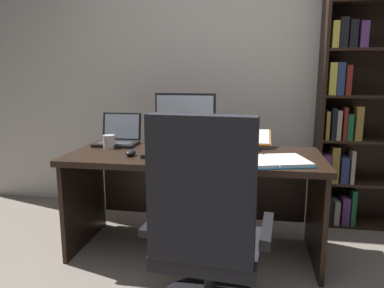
{
  "coord_description": "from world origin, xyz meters",
  "views": [
    {
      "loc": [
        0.2,
        -1.42,
        1.25
      ],
      "look_at": [
        -0.2,
        0.93,
        0.79
      ],
      "focal_mm": 34.32,
      "sensor_mm": 36.0,
      "label": 1
    }
  ],
  "objects": [
    {
      "name": "computer_mouse",
      "position": [
        -0.6,
        0.85,
        0.73
      ],
      "size": [
        0.06,
        0.1,
        0.04
      ],
      "primitive_type": "ellipsoid",
      "color": "black",
      "rests_on": "desk"
    },
    {
      "name": "notepad",
      "position": [
        -0.03,
        1.0,
        0.72
      ],
      "size": [
        0.16,
        0.21,
        0.01
      ],
      "primitive_type": "cube",
      "rotation": [
        0.0,
        0.0,
        0.02
      ],
      "color": "silver",
      "rests_on": "desk"
    },
    {
      "name": "bookshelf",
      "position": [
        1.04,
        1.7,
        1.04
      ],
      "size": [
        0.84,
        0.3,
        2.15
      ],
      "color": "black",
      "rests_on": "ground"
    },
    {
      "name": "reading_stand_with_book",
      "position": [
        0.19,
        1.27,
        0.77
      ],
      "size": [
        0.28,
        0.26,
        0.12
      ],
      "color": "black",
      "rests_on": "desk"
    },
    {
      "name": "wall_back",
      "position": [
        0.0,
        1.92,
        1.34
      ],
      "size": [
        5.15,
        0.12,
        2.68
      ],
      "primitive_type": "cube",
      "color": "beige",
      "rests_on": "ground"
    },
    {
      "name": "desk",
      "position": [
        -0.19,
        1.06,
        0.52
      ],
      "size": [
        1.71,
        0.72,
        0.71
      ],
      "color": "black",
      "rests_on": "ground"
    },
    {
      "name": "laptop",
      "position": [
        -0.83,
        1.22,
        0.76
      ],
      "size": [
        0.31,
        0.27,
        0.23
      ],
      "color": "black",
      "rests_on": "desk"
    },
    {
      "name": "office_chair",
      "position": [
        -0.01,
        0.2,
        0.46
      ],
      "size": [
        0.64,
        0.6,
        1.08
      ],
      "rotation": [
        0.0,
        0.0,
        -0.09
      ],
      "color": "black",
      "rests_on": "ground"
    },
    {
      "name": "open_binder",
      "position": [
        0.31,
        0.8,
        0.72
      ],
      "size": [
        0.52,
        0.43,
        0.02
      ],
      "rotation": [
        0.0,
        0.0,
        0.28
      ],
      "color": "#2D84C6",
      "rests_on": "desk"
    },
    {
      "name": "monitor",
      "position": [
        -0.3,
        1.22,
        0.91
      ],
      "size": [
        0.45,
        0.16,
        0.4
      ],
      "color": "black",
      "rests_on": "desk"
    },
    {
      "name": "pen",
      "position": [
        -0.01,
        1.0,
        0.73
      ],
      "size": [
        0.14,
        0.02,
        0.01
      ],
      "primitive_type": "cylinder",
      "rotation": [
        0.0,
        1.57,
        0.11
      ],
      "color": "maroon",
      "rests_on": "notepad"
    },
    {
      "name": "keyboard",
      "position": [
        -0.3,
        0.85,
        0.72
      ],
      "size": [
        0.42,
        0.15,
        0.02
      ],
      "primitive_type": "cube",
      "color": "black",
      "rests_on": "desk"
    },
    {
      "name": "coffee_mug",
      "position": [
        -0.84,
        1.08,
        0.76
      ],
      "size": [
        0.09,
        0.09,
        0.1
      ],
      "primitive_type": "cylinder",
      "color": "silver",
      "rests_on": "desk"
    }
  ]
}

